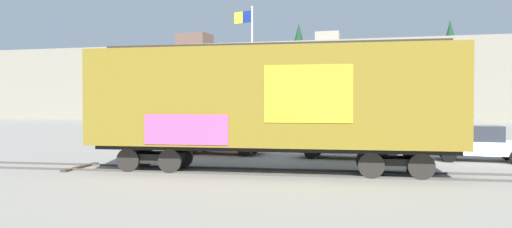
{
  "coord_description": "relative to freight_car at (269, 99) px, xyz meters",
  "views": [
    {
      "loc": [
        3.12,
        -16.86,
        2.6
      ],
      "look_at": [
        -0.94,
        0.72,
        2.24
      ],
      "focal_mm": 31.52,
      "sensor_mm": 36.0,
      "label": 1
    }
  ],
  "objects": [
    {
      "name": "track",
      "position": [
        0.21,
        0.01,
        -2.78
      ],
      "size": [
        59.99,
        5.01,
        0.08
      ],
      "color": "#4C4742",
      "rests_on": "ground_plane"
    },
    {
      "name": "hillside",
      "position": [
        0.3,
        72.01,
        3.79
      ],
      "size": [
        150.63,
        31.29,
        17.39
      ],
      "color": "gray",
      "rests_on": "ground_plane"
    },
    {
      "name": "parked_car_red",
      "position": [
        -3.7,
        6.02,
        -2.01
      ],
      "size": [
        4.44,
        2.22,
        1.58
      ],
      "color": "#B21E1E",
      "rests_on": "ground_plane"
    },
    {
      "name": "ground_plane",
      "position": [
        0.25,
        0.0,
        -2.82
      ],
      "size": [
        260.0,
        260.0,
        0.0
      ],
      "primitive_type": "plane",
      "color": "gray"
    },
    {
      "name": "parked_car_white",
      "position": [
        8.75,
        5.72,
        -1.99
      ],
      "size": [
        4.16,
        2.06,
        1.65
      ],
      "color": "silver",
      "rests_on": "ground_plane"
    },
    {
      "name": "freight_car",
      "position": [
        0.0,
        0.0,
        0.0
      ],
      "size": [
        14.0,
        3.63,
        4.97
      ],
      "color": "olive",
      "rests_on": "ground_plane"
    },
    {
      "name": "flagpole",
      "position": [
        -3.66,
        11.52,
        2.84
      ],
      "size": [
        1.42,
        0.62,
        9.0
      ],
      "color": "silver",
      "rests_on": "ground_plane"
    },
    {
      "name": "parked_car_tan",
      "position": [
        2.72,
        5.48,
        -2.0
      ],
      "size": [
        4.87,
        2.15,
        1.64
      ],
      "color": "#9E8966",
      "rests_on": "ground_plane"
    }
  ]
}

